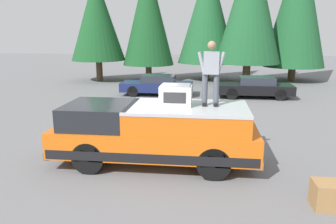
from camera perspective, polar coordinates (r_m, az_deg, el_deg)
The scene contains 12 objects.
ground_plane at distance 9.85m, azimuth -6.15°, elevation -7.62°, with size 90.00×90.00×0.00m, color slate.
pickup_truck at distance 9.05m, azimuth -2.22°, elevation -3.63°, with size 2.01×5.54×1.65m.
compressor_unit at distance 8.80m, azimuth 1.36°, elevation 2.96°, with size 0.65×0.84×0.56m.
person_on_truck_bed at distance 8.73m, azimuth 7.44°, elevation 6.91°, with size 0.29×0.72×1.69m.
parked_car_black at distance 19.02m, azimuth 14.78°, elevation 4.17°, with size 1.64×4.10×1.16m.
parked_car_navy at distance 19.15m, azimuth -1.84°, elevation 4.68°, with size 1.64×4.10×1.16m.
wooden_crate at distance 7.76m, azimuth 25.72°, elevation -12.79°, with size 0.56×0.56×0.56m, color olive.
conifer_far_left at distance 26.47m, azimuth 21.52°, elevation 17.25°, with size 4.42×4.42×10.24m.
conifer_left at distance 24.10m, azimuth 14.02°, elevation 18.01°, with size 4.45×4.45×9.69m.
conifer_center_left at distance 25.50m, azimuth 6.88°, elevation 16.75°, with size 4.34×4.34×8.69m.
conifer_center_right at distance 24.78m, azimuth -3.49°, elevation 16.56°, with size 3.72×3.72×8.48m.
conifer_right at distance 25.21m, azimuth -12.19°, elevation 15.63°, with size 3.89×3.89×7.62m.
Camera 1 is at (-8.94, -2.11, 3.56)m, focal length 35.30 mm.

